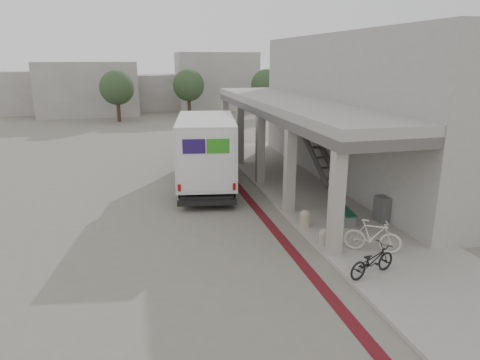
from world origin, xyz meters
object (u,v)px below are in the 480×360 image
object	(u,v)px
bench	(342,210)
bicycle_black	(372,261)
fedex_truck	(206,148)
bicycle_cream	(373,236)
utility_cabinet	(382,209)

from	to	relation	value
bench	bicycle_black	world-z (taller)	bicycle_black
fedex_truck	bicycle_black	world-z (taller)	fedex_truck
bench	bicycle_black	xyz separation A→B (m)	(-1.17, -4.10, 0.09)
fedex_truck	bicycle_cream	bearing A→B (deg)	-58.06
bicycle_black	bicycle_cream	xyz separation A→B (m)	(0.79, 1.33, 0.09)
utility_cabinet	bicycle_black	size ratio (longest dim) A/B	0.57
fedex_truck	bicycle_cream	size ratio (longest dim) A/B	4.70
bench	utility_cabinet	bearing A→B (deg)	-15.52
bicycle_black	bicycle_cream	bearing A→B (deg)	-48.97
bench	bicycle_black	distance (m)	4.26
fedex_truck	utility_cabinet	xyz separation A→B (m)	(5.38, -6.60, -1.20)
fedex_truck	utility_cabinet	world-z (taller)	fedex_truck
bench	bicycle_black	size ratio (longest dim) A/B	1.25
fedex_truck	bicycle_black	size ratio (longest dim) A/B	4.98
utility_cabinet	fedex_truck	bearing A→B (deg)	124.19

